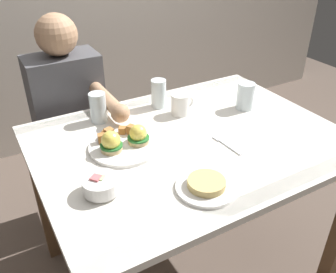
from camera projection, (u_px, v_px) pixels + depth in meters
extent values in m
plane|color=brown|center=(186.00, 263.00, 1.82)|extent=(6.00, 6.00, 0.00)
cube|color=white|center=(190.00, 141.00, 1.44)|extent=(1.20, 0.90, 0.03)
cube|color=#3F7F51|center=(259.00, 197.00, 1.14)|extent=(1.20, 0.06, 0.00)
cube|color=#3F7F51|center=(145.00, 101.00, 1.73)|extent=(1.20, 0.06, 0.00)
cube|color=brown|center=(43.00, 200.00, 1.70)|extent=(0.06, 0.06, 0.71)
cube|color=brown|center=(229.00, 139.00, 2.16)|extent=(0.06, 0.06, 0.71)
cylinder|color=white|center=(124.00, 146.00, 1.37)|extent=(0.27, 0.27, 0.01)
cylinder|color=tan|center=(112.00, 148.00, 1.33)|extent=(0.08, 0.08, 0.02)
cylinder|color=#286B2D|center=(111.00, 145.00, 1.33)|extent=(0.08, 0.08, 0.01)
sphere|color=#F7DB56|center=(111.00, 140.00, 1.32)|extent=(0.07, 0.07, 0.07)
cylinder|color=tan|center=(139.00, 140.00, 1.38)|extent=(0.08, 0.08, 0.02)
cylinder|color=#286B2D|center=(138.00, 138.00, 1.37)|extent=(0.08, 0.08, 0.01)
sphere|color=#F7DB56|center=(138.00, 133.00, 1.36)|extent=(0.07, 0.07, 0.07)
cube|color=#B77A42|center=(139.00, 130.00, 1.44)|extent=(0.04, 0.04, 0.03)
cube|color=#AD7038|center=(102.00, 138.00, 1.37)|extent=(0.03, 0.03, 0.04)
cube|color=#AD7038|center=(122.00, 130.00, 1.44)|extent=(0.04, 0.04, 0.03)
cube|color=#AD7038|center=(105.00, 135.00, 1.40)|extent=(0.04, 0.04, 0.03)
cube|color=#AD7038|center=(131.00, 130.00, 1.43)|extent=(0.04, 0.04, 0.04)
cube|color=#AD7038|center=(108.00, 134.00, 1.41)|extent=(0.03, 0.03, 0.03)
cube|color=#B77A42|center=(109.00, 133.00, 1.41)|extent=(0.04, 0.04, 0.04)
cylinder|color=white|center=(102.00, 191.00, 1.15)|extent=(0.10, 0.10, 0.01)
cylinder|color=white|center=(101.00, 185.00, 1.14)|extent=(0.12, 0.12, 0.04)
cube|color=#EA6B70|center=(98.00, 182.00, 1.15)|extent=(0.03, 0.03, 0.02)
cube|color=#B7E093|center=(100.00, 180.00, 1.13)|extent=(0.04, 0.04, 0.03)
cube|color=#B7E093|center=(104.00, 185.00, 1.13)|extent=(0.04, 0.04, 0.03)
cube|color=#EA6B70|center=(99.00, 182.00, 1.14)|extent=(0.03, 0.03, 0.03)
cube|color=#EA6B70|center=(101.00, 185.00, 1.13)|extent=(0.04, 0.04, 0.03)
cube|color=#B7E093|center=(99.00, 181.00, 1.14)|extent=(0.03, 0.03, 0.03)
cube|color=#EA6B70|center=(111.00, 182.00, 1.14)|extent=(0.03, 0.03, 0.02)
cube|color=#EA6B70|center=(96.00, 181.00, 1.13)|extent=(0.04, 0.04, 0.03)
cylinder|color=white|center=(180.00, 104.00, 1.59)|extent=(0.08, 0.08, 0.09)
cylinder|color=black|center=(180.00, 96.00, 1.57)|extent=(0.07, 0.07, 0.01)
torus|color=white|center=(188.00, 102.00, 1.61)|extent=(0.06, 0.01, 0.06)
cube|color=silver|center=(230.00, 147.00, 1.38)|extent=(0.02, 0.12, 0.00)
cube|color=silver|center=(217.00, 138.00, 1.43)|extent=(0.03, 0.04, 0.00)
cylinder|color=silver|center=(245.00, 96.00, 1.63)|extent=(0.08, 0.08, 0.12)
cylinder|color=silver|center=(245.00, 99.00, 1.64)|extent=(0.07, 0.07, 0.09)
cylinder|color=silver|center=(159.00, 93.00, 1.65)|extent=(0.07, 0.07, 0.13)
cylinder|color=silver|center=(159.00, 100.00, 1.66)|extent=(0.06, 0.06, 0.07)
cylinder|color=silver|center=(98.00, 108.00, 1.53)|extent=(0.07, 0.07, 0.13)
cylinder|color=silver|center=(99.00, 113.00, 1.54)|extent=(0.06, 0.06, 0.07)
cylinder|color=white|center=(206.00, 187.00, 1.17)|extent=(0.20, 0.20, 0.01)
cylinder|color=#DBBC70|center=(206.00, 183.00, 1.16)|extent=(0.12, 0.12, 0.02)
cylinder|color=#33333D|center=(69.00, 195.00, 1.92)|extent=(0.11, 0.11, 0.45)
cylinder|color=#33333D|center=(101.00, 185.00, 2.00)|extent=(0.11, 0.11, 0.45)
cube|color=#4C4C51|center=(67.00, 104.00, 1.79)|extent=(0.34, 0.20, 0.50)
sphere|color=tan|center=(56.00, 35.00, 1.61)|extent=(0.19, 0.19, 0.19)
cylinder|color=tan|center=(107.00, 100.00, 1.60)|extent=(0.06, 0.30, 0.06)
sphere|color=tan|center=(120.00, 113.00, 1.49)|extent=(0.08, 0.08, 0.08)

